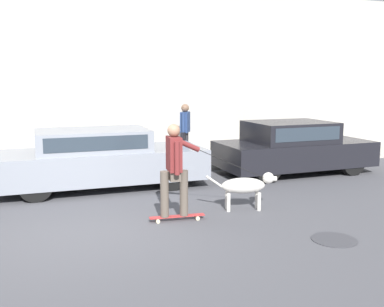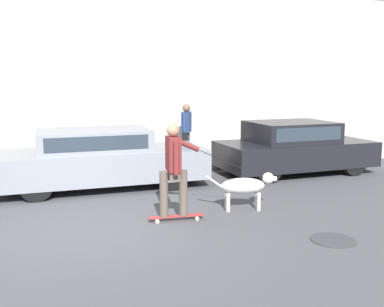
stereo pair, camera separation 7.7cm
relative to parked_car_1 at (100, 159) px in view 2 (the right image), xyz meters
name	(u,v)px [view 2 (the right image)]	position (x,y,z in m)	size (l,w,h in m)	color
ground_plane	(89,230)	(-0.57, -2.81, -0.65)	(36.00, 36.00, 0.00)	#47474C
back_wall	(62,75)	(-0.57, 3.04, 1.85)	(32.00, 0.30, 5.00)	#ADA89E
sidewalk_curb	(69,170)	(-0.57, 1.94, -0.57)	(30.00, 1.86, 0.15)	#A39E93
parked_car_1	(100,159)	(0.00, 0.00, 0.00)	(4.53, 1.71, 1.31)	black
parked_car_2	(294,148)	(4.91, 0.00, 0.00)	(3.96, 1.84, 1.33)	black
dog	(246,186)	(2.28, -2.62, -0.19)	(1.29, 0.47, 0.70)	beige
skateboarder	(174,166)	(0.86, -2.81, 0.30)	(2.28, 0.58, 1.65)	beige
pedestrian_with_bag	(186,129)	(2.65, 1.97, 0.36)	(0.44, 0.63, 1.56)	#28282D
manhole_cover	(333,240)	(2.83, -4.50, -0.64)	(0.68, 0.68, 0.01)	#38383D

